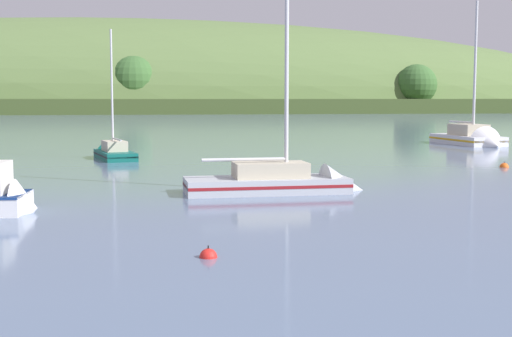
{
  "coord_description": "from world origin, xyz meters",
  "views": [
    {
      "loc": [
        -0.64,
        1.64,
        4.27
      ],
      "look_at": [
        6.46,
        29.54,
        1.4
      ],
      "focal_mm": 49.87,
      "sensor_mm": 36.0,
      "label": 1
    }
  ],
  "objects_px": {
    "sailboat_midwater_white": "(113,155)",
    "mooring_buoy_foreground": "(504,167)",
    "sailboat_near_mooring": "(287,188)",
    "mooring_buoy_midchannel": "(208,257)",
    "sailboat_far_left": "(474,141)"
  },
  "relations": [
    {
      "from": "sailboat_near_mooring",
      "to": "sailboat_far_left",
      "type": "relative_size",
      "value": 0.87
    },
    {
      "from": "sailboat_midwater_white",
      "to": "mooring_buoy_midchannel",
      "type": "relative_size",
      "value": 17.5
    },
    {
      "from": "sailboat_near_mooring",
      "to": "mooring_buoy_midchannel",
      "type": "xyz_separation_m",
      "value": [
        -5.9,
        -12.21,
        -0.17
      ]
    },
    {
      "from": "sailboat_far_left",
      "to": "mooring_buoy_midchannel",
      "type": "bearing_deg",
      "value": -38.81
    },
    {
      "from": "sailboat_midwater_white",
      "to": "sailboat_far_left",
      "type": "xyz_separation_m",
      "value": [
        32.52,
        6.26,
        0.11
      ]
    },
    {
      "from": "sailboat_near_mooring",
      "to": "sailboat_far_left",
      "type": "height_order",
      "value": "sailboat_far_left"
    },
    {
      "from": "sailboat_midwater_white",
      "to": "sailboat_far_left",
      "type": "relative_size",
      "value": 0.69
    },
    {
      "from": "mooring_buoy_foreground",
      "to": "mooring_buoy_midchannel",
      "type": "height_order",
      "value": "mooring_buoy_foreground"
    },
    {
      "from": "sailboat_midwater_white",
      "to": "mooring_buoy_foreground",
      "type": "height_order",
      "value": "sailboat_midwater_white"
    },
    {
      "from": "sailboat_far_left",
      "to": "mooring_buoy_midchannel",
      "type": "distance_m",
      "value": 50.24
    },
    {
      "from": "sailboat_midwater_white",
      "to": "mooring_buoy_foreground",
      "type": "xyz_separation_m",
      "value": [
        23.06,
        -12.73,
        -0.26
      ]
    },
    {
      "from": "sailboat_near_mooring",
      "to": "mooring_buoy_foreground",
      "type": "height_order",
      "value": "sailboat_near_mooring"
    },
    {
      "from": "sailboat_midwater_white",
      "to": "mooring_buoy_foreground",
      "type": "bearing_deg",
      "value": -126.45
    },
    {
      "from": "sailboat_near_mooring",
      "to": "sailboat_midwater_white",
      "type": "distance_m",
      "value": 21.59
    },
    {
      "from": "sailboat_near_mooring",
      "to": "sailboat_far_left",
      "type": "xyz_separation_m",
      "value": [
        25.78,
        26.77,
        0.21
      ]
    }
  ]
}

